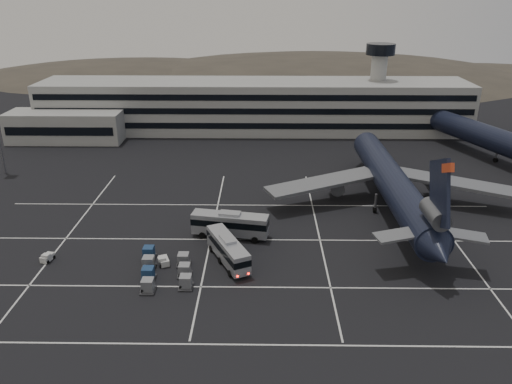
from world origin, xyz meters
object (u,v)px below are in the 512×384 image
(bus_near, at_px, (228,249))
(bus_far, at_px, (230,223))
(uld_cluster, at_px, (164,269))
(trijet_main, at_px, (393,183))
(tug_a, at_px, (47,257))

(bus_near, bearing_deg, bus_far, 65.98)
(bus_far, distance_m, uld_cluster, 14.93)
(bus_near, relative_size, uld_cluster, 1.00)
(trijet_main, xyz_separation_m, tug_a, (-56.50, -19.76, -4.64))
(uld_cluster, bearing_deg, tug_a, 168.92)
(bus_far, relative_size, tug_a, 5.48)
(bus_near, xyz_separation_m, uld_cluster, (-9.01, -3.78, -1.31))
(bus_far, relative_size, uld_cluster, 1.12)
(trijet_main, xyz_separation_m, uld_cluster, (-38.04, -23.38, -4.32))
(bus_far, bearing_deg, trijet_main, -58.45)
(tug_a, bearing_deg, uld_cluster, 1.50)
(trijet_main, bearing_deg, bus_near, -146.42)
(tug_a, distance_m, uld_cluster, 18.82)
(bus_near, distance_m, bus_far, 8.14)
(bus_near, bearing_deg, tug_a, 155.15)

